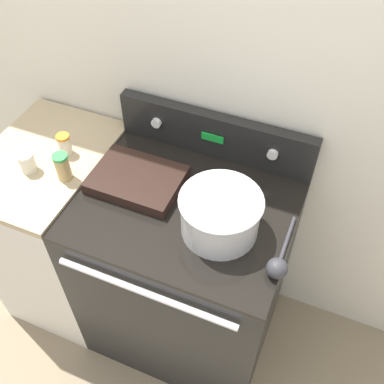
{
  "coord_description": "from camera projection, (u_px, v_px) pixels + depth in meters",
  "views": [
    {
      "loc": [
        0.44,
        -0.65,
        2.18
      ],
      "look_at": [
        0.02,
        0.34,
        0.99
      ],
      "focal_mm": 42.0,
      "sensor_mm": 36.0,
      "label": 1
    }
  ],
  "objects": [
    {
      "name": "ground_plane",
      "position": [
        160.0,
        380.0,
        2.13
      ],
      "size": [
        12.0,
        12.0,
        0.0
      ],
      "primitive_type": "plane",
      "color": "gray"
    },
    {
      "name": "kitchen_wall",
      "position": [
        223.0,
        78.0,
        1.64
      ],
      "size": [
        8.0,
        0.05,
        2.5
      ],
      "color": "silver",
      "rests_on": "ground_plane"
    },
    {
      "name": "stove_range",
      "position": [
        186.0,
        273.0,
        1.99
      ],
      "size": [
        0.8,
        0.69,
        0.93
      ],
      "color": "black",
      "rests_on": "ground_plane"
    },
    {
      "name": "control_panel",
      "position": [
        215.0,
        135.0,
        1.76
      ],
      "size": [
        0.8,
        0.07,
        0.19
      ],
      "color": "black",
      "rests_on": "stove_range"
    },
    {
      "name": "side_counter",
      "position": [
        65.0,
        228.0,
        2.15
      ],
      "size": [
        0.47,
        0.66,
        0.94
      ],
      "color": "silver",
      "rests_on": "ground_plane"
    },
    {
      "name": "mixing_bowl",
      "position": [
        220.0,
        213.0,
        1.5
      ],
      "size": [
        0.28,
        0.28,
        0.16
      ],
      "color": "silver",
      "rests_on": "stove_range"
    },
    {
      "name": "casserole_dish",
      "position": [
        137.0,
        179.0,
        1.7
      ],
      "size": [
        0.34,
        0.25,
        0.05
      ],
      "color": "black",
      "rests_on": "stove_range"
    },
    {
      "name": "ladle",
      "position": [
        278.0,
        265.0,
        1.43
      ],
      "size": [
        0.07,
        0.28,
        0.07
      ],
      "color": "#333338",
      "rests_on": "stove_range"
    },
    {
      "name": "spice_jar_green_cap",
      "position": [
        63.0,
        167.0,
        1.68
      ],
      "size": [
        0.06,
        0.06,
        0.11
      ],
      "color": "tan",
      "rests_on": "side_counter"
    },
    {
      "name": "spice_jar_orange_cap",
      "position": [
        65.0,
        144.0,
        1.78
      ],
      "size": [
        0.05,
        0.05,
        0.09
      ],
      "color": "beige",
      "rests_on": "side_counter"
    },
    {
      "name": "spice_jar_white_cap",
      "position": [
        27.0,
        162.0,
        1.72
      ],
      "size": [
        0.06,
        0.06,
        0.08
      ],
      "color": "beige",
      "rests_on": "side_counter"
    }
  ]
}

